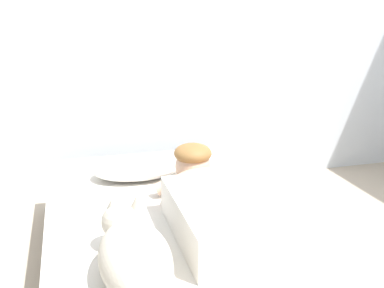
{
  "coord_description": "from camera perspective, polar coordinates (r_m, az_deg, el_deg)",
  "views": [
    {
      "loc": [
        -0.86,
        -1.58,
        1.31
      ],
      "look_at": [
        -0.25,
        0.61,
        0.6
      ],
      "focal_mm": 41.73,
      "sensor_mm": 36.0,
      "label": 1
    }
  ],
  "objects": [
    {
      "name": "dog",
      "position": [
        1.68,
        -7.56,
        -13.67
      ],
      "size": [
        0.26,
        0.57,
        0.21
      ],
      "color": "beige",
      "rests_on": "bed"
    },
    {
      "name": "person_lying",
      "position": [
        2.06,
        2.86,
        -7.3
      ],
      "size": [
        0.43,
        0.92,
        0.27
      ],
      "color": "silver",
      "rests_on": "bed"
    },
    {
      "name": "coffee_cup",
      "position": [
        2.52,
        1.75,
        -4.24
      ],
      "size": [
        0.12,
        0.09,
        0.07
      ],
      "color": "#D84C47",
      "rests_on": "bed"
    },
    {
      "name": "bed",
      "position": [
        2.28,
        -0.42,
        -12.71
      ],
      "size": [
        1.39,
        1.98,
        0.35
      ],
      "color": "gray",
      "rests_on": "ground"
    },
    {
      "name": "pillow",
      "position": [
        2.62,
        -6.91,
        -3.06
      ],
      "size": [
        0.52,
        0.32,
        0.11
      ],
      "primitive_type": "ellipsoid",
      "color": "white",
      "rests_on": "bed"
    },
    {
      "name": "back_wall",
      "position": [
        3.25,
        -0.23,
        16.27
      ],
      "size": [
        4.2,
        0.12,
        2.5
      ],
      "color": "silver",
      "rests_on": "ground"
    },
    {
      "name": "cell_phone",
      "position": [
        1.94,
        -5.94,
        -12.44
      ],
      "size": [
        0.07,
        0.14,
        0.01
      ],
      "primitive_type": "cube",
      "color": "black",
      "rests_on": "bed"
    }
  ]
}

